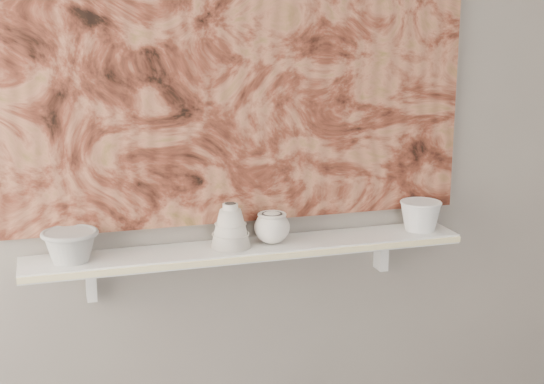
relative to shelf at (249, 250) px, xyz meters
name	(u,v)px	position (x,y,z in m)	size (l,w,h in m)	color
wall_back	(240,109)	(0.00, 0.09, 0.44)	(3.60, 3.60, 0.00)	gray
shelf	(249,250)	(0.00, 0.00, 0.00)	(1.40, 0.18, 0.03)	white
shelf_stripe	(257,258)	(0.00, -0.09, 0.00)	(1.40, 0.01, 0.02)	#F9E9A6
bracket_left	(91,281)	(-0.49, 0.06, -0.07)	(0.03, 0.06, 0.12)	white
bracket_right	(381,252)	(0.49, 0.06, -0.07)	(0.03, 0.06, 0.12)	white
painting	(241,48)	(0.00, 0.08, 0.62)	(1.50, 0.03, 1.10)	brown
house_motif	(373,141)	(0.45, 0.07, 0.32)	(0.09, 0.00, 0.08)	black
bowl_grey	(70,245)	(-0.55, 0.00, 0.06)	(0.17, 0.17, 0.10)	#A0A09D
cup_cream	(272,227)	(0.08, 0.00, 0.07)	(0.11, 0.11, 0.10)	silver
bell_vessel	(231,225)	(-0.06, 0.00, 0.09)	(0.13, 0.13, 0.14)	silver
bowl_white	(420,215)	(0.60, 0.00, 0.07)	(0.14, 0.14, 0.10)	silver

